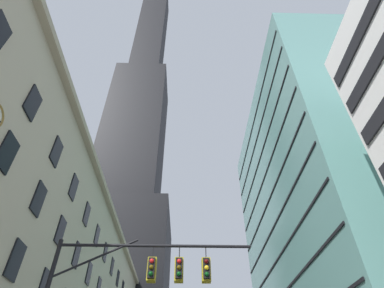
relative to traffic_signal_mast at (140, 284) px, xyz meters
name	(u,v)px	position (x,y,z in m)	size (l,w,h in m)	color
dark_skyscraper	(130,167)	(-16.68, 67.56, 56.61)	(28.35, 28.35, 215.44)	black
glass_office_midrise	(321,215)	(20.82, 24.23, 16.43)	(14.12, 36.31, 44.07)	slate
traffic_signal_mast	(140,284)	(0.00, 0.00, 0.00)	(9.17, 0.63, 7.46)	black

